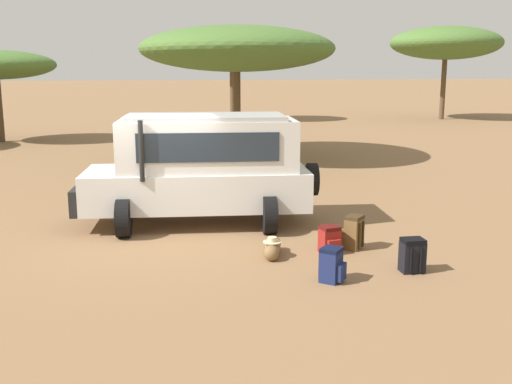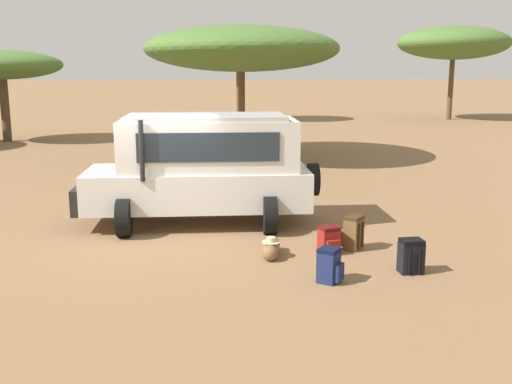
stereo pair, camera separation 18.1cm
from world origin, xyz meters
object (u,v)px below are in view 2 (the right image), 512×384
object	(u,v)px
backpack_near_rear_wheel	(411,256)
acacia_tree_right_mid	(239,44)
safari_vehicle	(203,167)
backpack_beside_front_wheel	(329,240)
backpack_cluster_center	(330,266)
acacia_tree_left_mid	(1,65)
acacia_tree_centre_back	(242,49)
backpack_outermost	(353,233)
duffel_bag_low_black_case	(272,248)
acacia_tree_far_right	(454,43)

from	to	relation	value
backpack_near_rear_wheel	acacia_tree_right_mid	size ratio (longest dim) A/B	0.10
safari_vehicle	backpack_beside_front_wheel	bearing A→B (deg)	-50.45
backpack_cluster_center	acacia_tree_left_mid	bearing A→B (deg)	114.89
acacia_tree_centre_back	acacia_tree_right_mid	bearing A→B (deg)	82.49
backpack_near_rear_wheel	backpack_outermost	xyz separation A→B (m)	(-0.54, 1.46, 0.03)
duffel_bag_low_black_case	acacia_tree_centre_back	bearing A→B (deg)	84.45
backpack_beside_front_wheel	duffel_bag_low_black_case	world-z (taller)	backpack_beside_front_wheel
backpack_beside_front_wheel	backpack_outermost	bearing A→B (deg)	19.47
safari_vehicle	backpack_beside_front_wheel	size ratio (longest dim) A/B	10.45
backpack_cluster_center	acacia_tree_centre_back	distance (m)	14.25
safari_vehicle	backpack_near_rear_wheel	world-z (taller)	safari_vehicle
duffel_bag_low_black_case	backpack_outermost	bearing A→B (deg)	5.77
backpack_near_rear_wheel	acacia_tree_far_right	bearing A→B (deg)	61.94
acacia_tree_left_mid	acacia_tree_right_mid	world-z (taller)	acacia_tree_right_mid
backpack_cluster_center	acacia_tree_left_mid	distance (m)	23.38
backpack_cluster_center	backpack_outermost	bearing A→B (deg)	60.29
backpack_near_rear_wheel	backpack_outermost	bearing A→B (deg)	110.33
acacia_tree_left_mid	safari_vehicle	bearing A→B (deg)	-64.60
duffel_bag_low_black_case	acacia_tree_right_mid	xyz separation A→B (m)	(3.37, 28.73, 4.79)
safari_vehicle	acacia_tree_left_mid	size ratio (longest dim) A/B	0.98
safari_vehicle	acacia_tree_far_right	world-z (taller)	acacia_tree_far_right
safari_vehicle	acacia_tree_left_mid	xyz separation A→B (m)	(-8.01, 16.88, 2.25)
duffel_bag_low_black_case	acacia_tree_far_right	xyz separation A→B (m)	(17.54, 27.53, 4.89)
duffel_bag_low_black_case	acacia_tree_far_right	world-z (taller)	acacia_tree_far_right
backpack_cluster_center	backpack_near_rear_wheel	bearing A→B (deg)	8.56
backpack_outermost	acacia_tree_far_right	world-z (taller)	acacia_tree_far_right
backpack_near_rear_wheel	duffel_bag_low_black_case	xyz separation A→B (m)	(-2.17, 1.30, -0.14)
acacia_tree_right_mid	acacia_tree_far_right	size ratio (longest dim) A/B	0.80
acacia_tree_left_mid	acacia_tree_far_right	xyz separation A→B (m)	(26.62, 8.05, 1.49)
backpack_cluster_center	acacia_tree_centre_back	bearing A→B (deg)	87.86
duffel_bag_low_black_case	acacia_tree_centre_back	world-z (taller)	acacia_tree_centre_back
acacia_tree_centre_back	acacia_tree_far_right	xyz separation A→B (m)	(16.36, 15.34, 0.91)
backpack_outermost	acacia_tree_far_right	bearing A→B (deg)	59.83
safari_vehicle	backpack_cluster_center	distance (m)	4.59
safari_vehicle	acacia_tree_right_mid	xyz separation A→B (m)	(4.43, 26.13, 3.65)
acacia_tree_left_mid	acacia_tree_right_mid	size ratio (longest dim) A/B	0.93
duffel_bag_low_black_case	acacia_tree_centre_back	distance (m)	12.87
acacia_tree_right_mid	acacia_tree_far_right	xyz separation A→B (m)	(14.18, -1.21, 0.10)
backpack_beside_front_wheel	duffel_bag_low_black_case	size ratio (longest dim) A/B	0.59
acacia_tree_right_mid	acacia_tree_left_mid	bearing A→B (deg)	-143.36
backpack_outermost	acacia_tree_right_mid	bearing A→B (deg)	86.53
backpack_outermost	acacia_tree_far_right	size ratio (longest dim) A/B	0.09
backpack_cluster_center	duffel_bag_low_black_case	distance (m)	1.67
backpack_near_rear_wheel	duffel_bag_low_black_case	distance (m)	2.54
backpack_outermost	acacia_tree_left_mid	distance (m)	22.32
acacia_tree_right_mid	safari_vehicle	bearing A→B (deg)	-99.61
safari_vehicle	acacia_tree_centre_back	distance (m)	10.24
backpack_cluster_center	duffel_bag_low_black_case	world-z (taller)	backpack_cluster_center
acacia_tree_far_right	backpack_outermost	bearing A→B (deg)	-120.17
backpack_beside_front_wheel	acacia_tree_far_right	size ratio (longest dim) A/B	0.07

